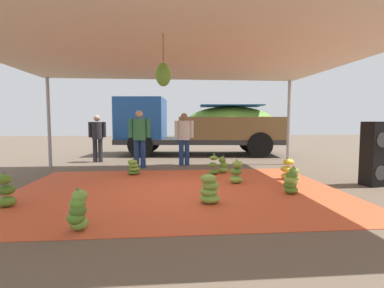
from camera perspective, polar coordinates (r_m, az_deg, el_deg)
The scene contains 18 objects.
ground_plane at distance 9.04m, azimuth -3.66°, elevation -4.61°, with size 40.00×40.00×0.00m, color brown.
tarp_orange at distance 6.10m, azimuth -2.99°, elevation -9.04°, with size 6.69×4.85×0.01m, color #D1512D.
tent_canopy at distance 5.98m, azimuth -3.08°, elevation 17.16°, with size 8.00×7.00×2.83m.
banana_bunch_0 at distance 4.13m, azimuth -21.54°, elevation -12.27°, with size 0.34×0.37×0.58m.
banana_bunch_1 at distance 7.49m, azimuth 18.33°, elevation -4.88°, with size 0.47×0.46×0.55m.
banana_bunch_2 at distance 5.11m, azimuth 3.47°, elevation -8.93°, with size 0.45×0.45×0.55m.
banana_bunch_3 at distance 6.89m, azimuth 19.28°, elevation -6.09°, with size 0.35×0.36×0.43m.
banana_bunch_4 at distance 8.03m, azimuth 6.16°, elevation -4.23°, with size 0.30×0.29×0.48m.
banana_bunch_5 at distance 7.87m, azimuth -11.42°, elevation -4.60°, with size 0.43×0.43×0.46m.
banana_bunch_6 at distance 5.81m, azimuth -32.80°, elevation -7.90°, with size 0.37×0.40×0.58m.
banana_bunch_7 at distance 6.06m, azimuth 18.84°, elevation -7.33°, with size 0.38×0.38×0.48m.
banana_bunch_8 at distance 7.82m, azimuth 4.26°, elevation -4.27°, with size 0.37×0.37×0.57m.
banana_bunch_9 at distance 6.77m, azimuth 8.71°, elevation -5.62°, with size 0.38×0.40×0.56m.
cargo_truck_main at distance 12.40m, azimuth 0.94°, elevation 3.80°, with size 7.10×3.04×2.40m.
worker_0 at distance 8.99m, azimuth -10.30°, elevation 1.87°, with size 0.65×0.39×1.76m.
worker_1 at distance 10.60m, azimuth -18.15°, elevation 1.74°, with size 0.60×0.37×1.65m.
worker_2 at distance 9.40m, azimuth -1.56°, elevation 1.81°, with size 0.62×0.38×1.69m.
speaker_stack at distance 7.59m, azimuth 32.42°, elevation -1.65°, with size 0.55×0.46×1.43m.
Camera 1 is at (-0.20, -5.93, 1.44)m, focal length 27.07 mm.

